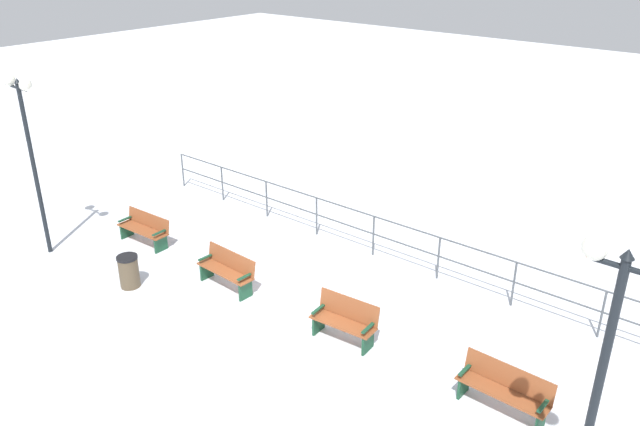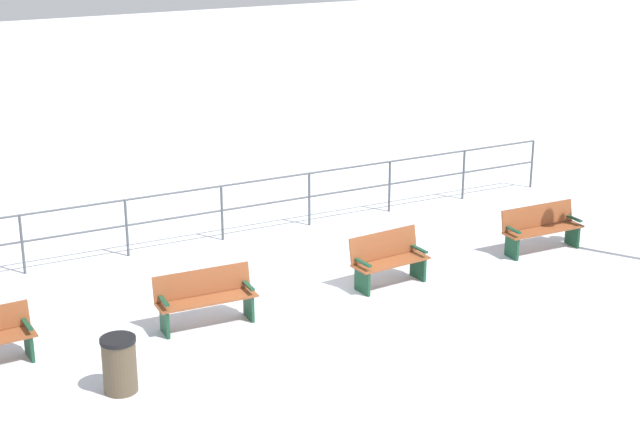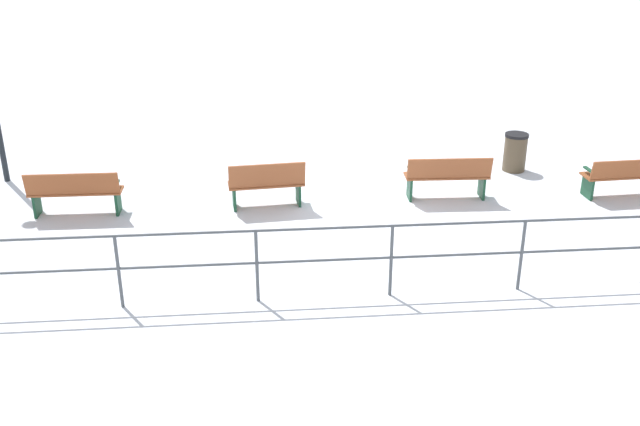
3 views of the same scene
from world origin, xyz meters
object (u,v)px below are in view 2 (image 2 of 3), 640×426
object	(u,v)px
bench_fourth	(541,227)
trash_bin	(119,364)
bench_second	(205,297)
bench_third	(388,259)

from	to	relation	value
bench_fourth	trash_bin	world-z (taller)	bench_fourth
bench_second	trash_bin	bearing A→B (deg)	-49.08
bench_second	bench_fourth	xyz separation A→B (m)	(-0.18, 7.02, -0.01)
bench_fourth	trash_bin	xyz separation A→B (m)	(1.68, -8.88, -0.07)
bench_third	bench_fourth	world-z (taller)	bench_third
bench_second	bench_third	xyz separation A→B (m)	(-0.09, 3.50, -0.01)
bench_fourth	bench_second	bearing A→B (deg)	-87.82
trash_bin	bench_second	bearing A→B (deg)	128.83
bench_third	trash_bin	xyz separation A→B (m)	(1.59, -5.36, -0.07)
bench_second	trash_bin	world-z (taller)	bench_second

